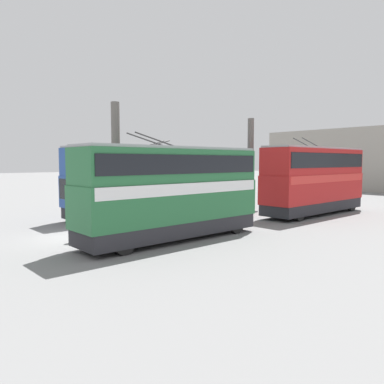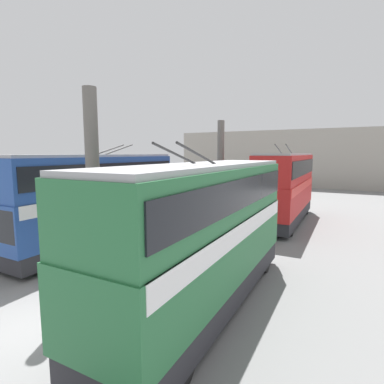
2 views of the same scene
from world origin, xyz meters
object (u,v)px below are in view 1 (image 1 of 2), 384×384
bus_left_near (173,187)px  bus_right_near (139,177)px  person_by_left_row (95,221)px  bus_left_far (315,176)px  oil_drum (183,212)px  person_by_right_row (124,210)px

bus_left_near → bus_right_near: size_ratio=0.92×
bus_right_near → person_by_left_row: bus_right_near is taller
bus_left_near → person_by_left_row: bus_left_near is taller
bus_left_near → person_by_left_row: size_ratio=5.68×
bus_left_near → person_by_left_row: bearing=138.5°
bus_left_near → bus_left_far: size_ratio=0.96×
bus_left_near → bus_right_near: (3.52, 8.23, 0.14)m
bus_left_far → person_by_left_row: 17.25m
bus_right_near → person_by_left_row: (-6.51, -5.59, -1.90)m
person_by_left_row → oil_drum: (8.42, 2.88, -0.56)m
bus_left_far → person_by_right_row: (-13.07, 6.09, -2.03)m
person_by_right_row → person_by_left_row: size_ratio=0.91×
bus_left_far → oil_drum: bearing=147.0°
bus_right_near → person_by_right_row: bus_right_near is taller
bus_left_far → bus_right_near: size_ratio=0.96×
bus_left_near → oil_drum: bus_left_near is taller
oil_drum → person_by_left_row: bearing=-161.1°
person_by_left_row → oil_drum: bearing=20.0°
bus_right_near → oil_drum: 4.13m
bus_left_far → person_by_left_row: bus_left_far is taller
bus_right_near → person_by_left_row: size_ratio=6.17×
bus_left_far → bus_right_near: 13.28m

